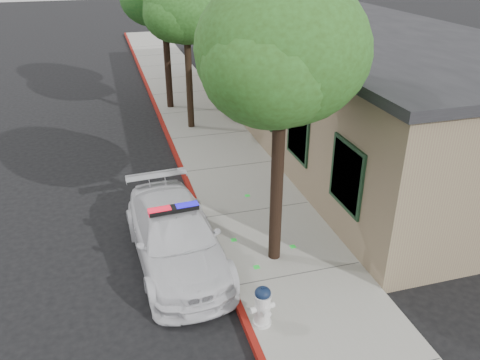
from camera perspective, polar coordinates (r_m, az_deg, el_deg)
name	(u,v)px	position (r m, az deg, el deg)	size (l,w,h in m)	color
ground	(229,292)	(10.82, -1.35, -13.22)	(120.00, 120.00, 0.00)	black
sidewalk	(256,212)	(13.50, 1.95, -3.85)	(3.20, 60.00, 0.15)	gray
red_curb	(203,220)	(13.17, -4.47, -4.77)	(0.14, 60.00, 0.16)	maroon
clapboard_building	(333,75)	(19.74, 11.01, 12.17)	(7.30, 20.89, 4.24)	#847956
police_car	(176,236)	(11.44, -7.70, -6.67)	(2.20, 4.85, 1.50)	silver
fire_hydrant	(263,306)	(9.59, 2.71, -14.73)	(0.52, 0.45, 0.90)	silver
street_tree_near	(283,57)	(9.67, 5.10, 14.38)	(3.50, 3.50, 6.36)	black
street_tree_mid	(186,11)	(18.61, -6.47, 19.39)	(3.22, 3.12, 5.91)	black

